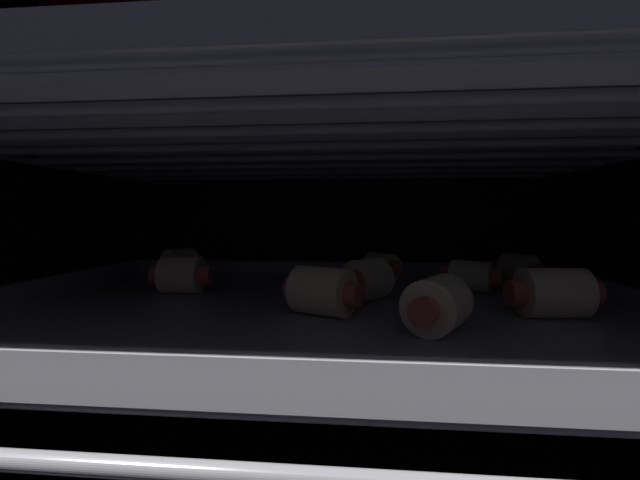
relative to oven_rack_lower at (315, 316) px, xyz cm
name	(u,v)px	position (x,y,z in cm)	size (l,w,h in cm)	color
ground_plane	(315,451)	(0.00, 0.00, -11.03)	(57.01, 46.98, 1.20)	black
oven_wall_back	(333,214)	(0.00, 22.89, 8.17)	(57.01, 1.20, 37.20)	black
oven_rack_lower	(315,316)	(0.00, 0.00, 0.00)	(52.08, 43.69, 0.70)	slate
baking_tray_lower	(315,305)	(0.00, 0.00, 0.88)	(48.79, 33.55, 2.15)	gray
pig_in_blanket_lower_0	(518,268)	(19.66, 11.41, 2.58)	(3.97, 5.14, 2.87)	beige
pig_in_blanket_lower_1	(437,305)	(7.90, -7.86, 2.78)	(4.44, 5.05, 3.25)	beige
pig_in_blanket_lower_2	(381,267)	(5.77, 10.47, 2.63)	(4.14, 4.62, 2.97)	beige
pig_in_blanket_lower_3	(322,291)	(0.97, -4.27, 2.79)	(5.71, 4.60, 3.28)	beige
pig_in_blanket_lower_4	(367,280)	(4.07, 0.87, 2.81)	(4.46, 4.72, 3.33)	beige
pig_in_blanket_lower_5	(180,264)	(-15.49, 10.01, 2.79)	(4.22, 4.70, 3.29)	beige
pig_in_blanket_lower_6	(553,293)	(16.21, -3.56, 2.80)	(5.99, 3.63, 3.31)	beige
pig_in_blanket_lower_7	(471,276)	(13.43, 5.68, 2.53)	(5.35, 4.00, 2.77)	beige
pig_in_blanket_lower_8	(182,275)	(-11.88, 2.36, 2.78)	(5.27, 3.28, 3.25)	beige
oven_rack_upper	(315,152)	(0.00, 0.00, 12.78)	(52.01, 43.69, 0.63)	slate
baking_tray_upper	(315,140)	(0.00, 0.00, 13.75)	(48.79, 33.55, 2.67)	silver
pig_in_blanket_upper_0	(178,128)	(-12.24, 3.03, 15.50)	(4.61, 6.11, 2.88)	beige
pig_in_blanket_upper_1	(161,91)	(-8.47, -7.65, 15.40)	(2.84, 4.88, 2.67)	beige
pig_in_blanket_upper_2	(462,70)	(8.88, -8.63, 15.69)	(5.26, 3.98, 3.25)	beige
pig_in_blanket_upper_3	(575,120)	(20.70, 3.44, 15.60)	(4.02, 5.60, 3.08)	beige
pig_in_blanket_upper_4	(413,104)	(7.00, -2.93, 15.48)	(2.99, 5.30, 2.84)	beige
pig_in_blanket_upper_6	(312,130)	(-0.82, 5.00, 15.55)	(4.77, 3.24, 2.98)	beige
pig_in_blanket_upper_7	(325,103)	(1.09, -3.70, 15.47)	(5.47, 5.04, 2.81)	beige
pig_in_blanket_upper_8	(216,46)	(-3.09, -13.12, 15.58)	(4.86, 4.08, 3.04)	beige
pig_in_blanket_upper_9	(44,89)	(-16.00, -7.63, 15.69)	(5.56, 4.06, 3.25)	beige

